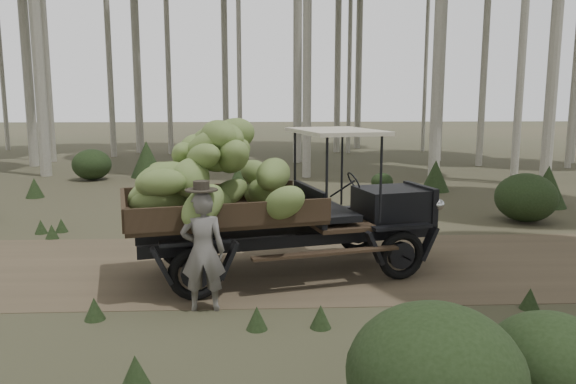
# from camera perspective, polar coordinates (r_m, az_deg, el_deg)

# --- Properties ---
(ground) EXTENTS (120.00, 120.00, 0.00)m
(ground) POSITION_cam_1_polar(r_m,az_deg,el_deg) (9.73, -4.36, -7.53)
(ground) COLOR #473D2B
(ground) RESTS_ON ground
(dirt_track) EXTENTS (70.00, 4.00, 0.01)m
(dirt_track) POSITION_cam_1_polar(r_m,az_deg,el_deg) (9.73, -4.37, -7.51)
(dirt_track) COLOR brown
(dirt_track) RESTS_ON ground
(banana_truck) EXTENTS (5.36, 3.21, 2.62)m
(banana_truck) POSITION_cam_1_polar(r_m,az_deg,el_deg) (8.80, -4.42, 0.86)
(banana_truck) COLOR black
(banana_truck) RESTS_ON ground
(farmer) EXTENTS (0.61, 0.45, 1.78)m
(farmer) POSITION_cam_1_polar(r_m,az_deg,el_deg) (7.64, -8.64, -5.84)
(farmer) COLOR #635F5B
(farmer) RESTS_ON ground
(undergrowth) EXTENTS (23.42, 24.48, 1.35)m
(undergrowth) POSITION_cam_1_polar(r_m,az_deg,el_deg) (8.59, 2.07, -6.06)
(undergrowth) COLOR #233319
(undergrowth) RESTS_ON ground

